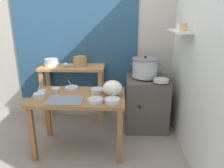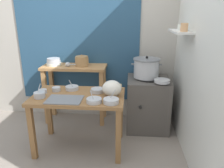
% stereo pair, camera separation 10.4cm
% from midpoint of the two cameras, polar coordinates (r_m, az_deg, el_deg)
% --- Properties ---
extents(ground_plane, '(9.00, 9.00, 0.00)m').
position_cam_midpoint_polar(ground_plane, '(2.94, -8.39, -16.71)').
color(ground_plane, gray).
extents(wall_back, '(4.40, 0.12, 2.60)m').
position_cam_midpoint_polar(wall_back, '(3.49, -4.00, 12.14)').
color(wall_back, '#B2ADA3').
rests_on(wall_back, ground).
extents(wall_right, '(0.30, 3.20, 2.60)m').
position_cam_midpoint_polar(wall_right, '(2.68, 22.17, 8.96)').
color(wall_right, silver).
rests_on(wall_right, ground).
extents(prep_table, '(1.10, 0.66, 0.72)m').
position_cam_midpoint_polar(prep_table, '(2.71, -7.51, -5.02)').
color(prep_table, olive).
rests_on(prep_table, ground).
extents(back_shelf_table, '(0.96, 0.40, 0.90)m').
position_cam_midpoint_polar(back_shelf_table, '(3.41, -8.75, 1.09)').
color(back_shelf_table, '#B27F4C').
rests_on(back_shelf_table, ground).
extents(stove_block, '(0.60, 0.61, 0.78)m').
position_cam_midpoint_polar(stove_block, '(3.31, 10.08, -4.93)').
color(stove_block, '#4C4742').
rests_on(stove_block, ground).
extents(steamer_pot, '(0.43, 0.38, 0.31)m').
position_cam_midpoint_polar(steamer_pot, '(3.16, 9.85, 4.16)').
color(steamer_pot, '#B7BABF').
rests_on(steamer_pot, stove_block).
extents(clay_pot, '(0.20, 0.20, 0.17)m').
position_cam_midpoint_polar(clay_pot, '(3.31, -6.96, 5.91)').
color(clay_pot, '#A37A4C').
rests_on(clay_pot, back_shelf_table).
extents(bowl_stack_enamel, '(0.22, 0.22, 0.11)m').
position_cam_midpoint_polar(bowl_stack_enamel, '(3.43, -14.07, 5.58)').
color(bowl_stack_enamel, silver).
rests_on(bowl_stack_enamel, back_shelf_table).
extents(ladle, '(0.26, 0.07, 0.07)m').
position_cam_midpoint_polar(ladle, '(3.30, -10.38, 5.03)').
color(ladle, '#B7BABF').
rests_on(ladle, back_shelf_table).
extents(serving_tray, '(0.40, 0.28, 0.01)m').
position_cam_midpoint_polar(serving_tray, '(2.54, -11.09, -4.00)').
color(serving_tray, slate).
rests_on(serving_tray, prep_table).
extents(plastic_bag, '(0.23, 0.22, 0.19)m').
position_cam_midpoint_polar(plastic_bag, '(2.59, 1.12, -1.12)').
color(plastic_bag, silver).
rests_on(plastic_bag, prep_table).
extents(wide_pan, '(0.21, 0.21, 0.04)m').
position_cam_midpoint_polar(wide_pan, '(2.99, 13.82, 0.77)').
color(wide_pan, '#B7BABF').
rests_on(wide_pan, stove_block).
extents(prep_bowl_0, '(0.13, 0.13, 0.16)m').
position_cam_midpoint_polar(prep_bowl_0, '(2.67, -17.28, -2.68)').
color(prep_bowl_0, '#B7BABF').
rests_on(prep_bowl_0, prep_table).
extents(prep_bowl_1, '(0.17, 0.17, 0.14)m').
position_cam_midpoint_polar(prep_bowl_1, '(2.42, -3.47, -4.24)').
color(prep_bowl_1, '#B7BABF').
rests_on(prep_bowl_1, prep_table).
extents(prep_bowl_2, '(0.16, 0.16, 0.05)m').
position_cam_midpoint_polar(prep_bowl_2, '(2.72, -2.68, -1.63)').
color(prep_bowl_2, '#B7BABF').
rests_on(prep_bowl_2, prep_table).
extents(prep_bowl_3, '(0.10, 0.10, 0.04)m').
position_cam_midpoint_polar(prep_bowl_3, '(2.82, -16.58, -1.77)').
color(prep_bowl_3, '#B7BABF').
rests_on(prep_bowl_3, prep_table).
extents(prep_bowl_4, '(0.10, 0.10, 0.07)m').
position_cam_midpoint_polar(prep_bowl_4, '(2.81, 2.55, -0.76)').
color(prep_bowl_4, '#E5C684').
rests_on(prep_bowl_4, prep_table).
extents(prep_bowl_5, '(0.17, 0.17, 0.14)m').
position_cam_midpoint_polar(prep_bowl_5, '(2.85, -9.34, -0.96)').
color(prep_bowl_5, '#B7BABF').
rests_on(prep_bowl_5, prep_table).
extents(prep_bowl_6, '(0.17, 0.17, 0.16)m').
position_cam_midpoint_polar(prep_bowl_6, '(2.40, 1.00, -4.37)').
color(prep_bowl_6, '#B7BABF').
rests_on(prep_bowl_6, prep_table).
extents(prep_bowl_7, '(0.10, 0.10, 0.05)m').
position_cam_midpoint_polar(prep_bowl_7, '(2.84, -13.27, -1.27)').
color(prep_bowl_7, '#B7BABF').
rests_on(prep_bowl_7, prep_table).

